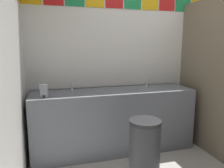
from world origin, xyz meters
name	(u,v)px	position (x,y,z in m)	size (l,w,h in m)	color
wall_back	(156,53)	(0.00, 1.47, 1.34)	(3.86, 0.09, 2.67)	white
vanity_counter	(114,120)	(-0.78, 1.14, 0.44)	(2.20, 0.58, 0.86)	slate
faucet_left	(72,87)	(-1.33, 1.23, 0.91)	(0.04, 0.10, 0.14)	silver
faucet_right	(148,84)	(-0.23, 1.23, 0.91)	(0.04, 0.10, 0.14)	silver
soap_dispenser	(44,91)	(-1.69, 0.97, 0.94)	(0.09, 0.09, 0.16)	gray
trash_bin	(144,151)	(-0.67, 0.35, 0.35)	(0.34, 0.34, 0.69)	#333338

